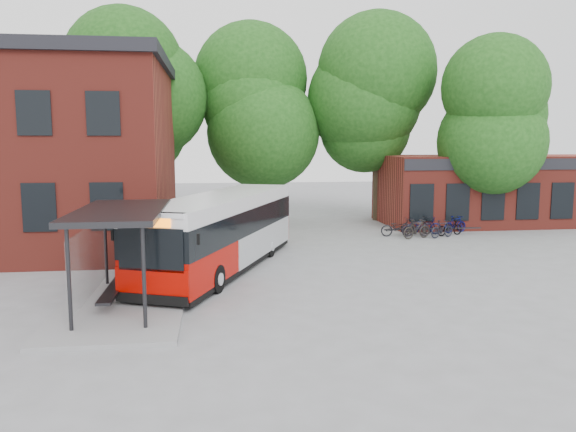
{
  "coord_description": "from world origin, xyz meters",
  "views": [
    {
      "loc": [
        -1.78,
        -17.36,
        4.74
      ],
      "look_at": [
        0.9,
        3.44,
        2.0
      ],
      "focal_mm": 35.0,
      "sensor_mm": 36.0,
      "label": 1
    }
  ],
  "objects": [
    {
      "name": "tree_1",
      "position": [
        1.0,
        17.0,
        5.2
      ],
      "size": [
        7.92,
        7.92,
        10.4
      ],
      "primitive_type": null,
      "color": "#164211",
      "rests_on": "ground"
    },
    {
      "name": "bike_rail",
      "position": [
        9.28,
        10.0,
        0.19
      ],
      "size": [
        5.2,
        0.1,
        0.38
      ],
      "primitive_type": null,
      "color": "#262629",
      "rests_on": "ground"
    },
    {
      "name": "bicycle_1",
      "position": [
        8.1,
        9.17,
        0.48
      ],
      "size": [
        1.66,
        0.93,
        0.96
      ],
      "primitive_type": "imported",
      "rotation": [
        0.0,
        0.0,
        1.89
      ],
      "color": "#2A2622",
      "rests_on": "ground"
    },
    {
      "name": "bicycle_3",
      "position": [
        8.29,
        9.78,
        0.46
      ],
      "size": [
        1.54,
        0.5,
        0.92
      ],
      "primitive_type": "imported",
      "rotation": [
        0.0,
        0.0,
        1.62
      ],
      "color": "black",
      "rests_on": "ground"
    },
    {
      "name": "bicycle_7",
      "position": [
        10.78,
        10.69,
        0.46
      ],
      "size": [
        1.57,
        0.96,
        0.91
      ],
      "primitive_type": "imported",
      "rotation": [
        0.0,
        0.0,
        1.95
      ],
      "color": "#090E4F",
      "rests_on": "ground"
    },
    {
      "name": "bicycle_5",
      "position": [
        9.45,
        9.24,
        0.46
      ],
      "size": [
        1.56,
        1.02,
        0.91
      ],
      "primitive_type": "imported",
      "rotation": [
        0.0,
        0.0,
        2.0
      ],
      "color": "black",
      "rests_on": "ground"
    },
    {
      "name": "bus_shelter",
      "position": [
        -4.5,
        -1.0,
        1.45
      ],
      "size": [
        3.6,
        7.0,
        2.9
      ],
      "primitive_type": null,
      "color": "#262629",
      "rests_on": "ground"
    },
    {
      "name": "tree_0",
      "position": [
        -6.0,
        16.0,
        5.5
      ],
      "size": [
        7.92,
        7.92,
        11.0
      ],
      "primitive_type": null,
      "color": "#164211",
      "rests_on": "ground"
    },
    {
      "name": "tree_3",
      "position": [
        13.0,
        12.0,
        4.64
      ],
      "size": [
        7.04,
        7.04,
        9.28
      ],
      "primitive_type": null,
      "color": "#164211",
      "rests_on": "ground"
    },
    {
      "name": "city_bus",
      "position": [
        -1.57,
        3.49,
        1.41
      ],
      "size": [
        6.36,
        11.19,
        2.82
      ],
      "primitive_type": null,
      "rotation": [
        0.0,
        0.0,
        -0.38
      ],
      "color": "#AC0700",
      "rests_on": "ground"
    },
    {
      "name": "bicycle_6",
      "position": [
        10.11,
        9.86,
        0.42
      ],
      "size": [
        1.71,
        1.07,
        0.85
      ],
      "primitive_type": "imported",
      "rotation": [
        0.0,
        0.0,
        1.91
      ],
      "color": "black",
      "rests_on": "ground"
    },
    {
      "name": "bicycle_4",
      "position": [
        8.99,
        10.46,
        0.46
      ],
      "size": [
        1.84,
        0.92,
        0.92
      ],
      "primitive_type": "imported",
      "rotation": [
        0.0,
        0.0,
        1.39
      ],
      "color": "#080E38",
      "rests_on": "ground"
    },
    {
      "name": "bicycle_2",
      "position": [
        8.56,
        10.4,
        0.47
      ],
      "size": [
        1.81,
        0.73,
        0.93
      ],
      "primitive_type": "imported",
      "rotation": [
        0.0,
        0.0,
        1.64
      ],
      "color": "black",
      "rests_on": "ground"
    },
    {
      "name": "shop_row",
      "position": [
        15.0,
        14.0,
        2.0
      ],
      "size": [
        14.0,
        6.2,
        4.0
      ],
      "primitive_type": null,
      "color": "maroon",
      "rests_on": "ground"
    },
    {
      "name": "ground",
      "position": [
        0.0,
        0.0,
        0.0
      ],
      "size": [
        100.0,
        100.0,
        0.0
      ],
      "primitive_type": "plane",
      "color": "slate"
    },
    {
      "name": "tree_2",
      "position": [
        8.0,
        16.0,
        5.5
      ],
      "size": [
        7.92,
        7.92,
        11.0
      ],
      "primitive_type": null,
      "color": "#164211",
      "rests_on": "ground"
    },
    {
      "name": "bicycle_0",
      "position": [
        7.39,
        9.96,
        0.46
      ],
      "size": [
        1.79,
        0.7,
        0.93
      ],
      "primitive_type": "imported",
      "rotation": [
        0.0,
        0.0,
        1.52
      ],
      "color": "black",
      "rests_on": "ground"
    }
  ]
}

